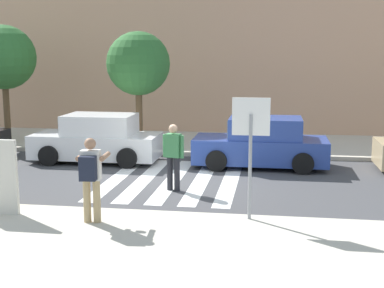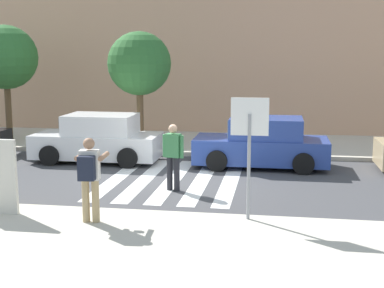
{
  "view_description": "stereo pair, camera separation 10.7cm",
  "coord_description": "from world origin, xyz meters",
  "px_view_note": "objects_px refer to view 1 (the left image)",
  "views": [
    {
      "loc": [
        2.75,
        -14.14,
        3.54
      ],
      "look_at": [
        0.6,
        -0.2,
        1.1
      ],
      "focal_mm": 50.0,
      "sensor_mm": 36.0,
      "label": 1
    },
    {
      "loc": [
        2.86,
        -14.13,
        3.54
      ],
      "look_at": [
        0.6,
        -0.2,
        1.1
      ],
      "focal_mm": 50.0,
      "sensor_mm": 36.0,
      "label": 2
    }
  ],
  "objects_px": {
    "street_tree_center": "(138,64)",
    "stop_sign": "(251,131)",
    "parked_car_white": "(97,140)",
    "photographer_with_backpack": "(91,173)",
    "pedestrian_crossing": "(173,153)",
    "parked_car_blue": "(262,144)",
    "street_tree_west": "(4,58)"
  },
  "relations": [
    {
      "from": "street_tree_center",
      "to": "stop_sign",
      "type": "bearing_deg",
      "value": -60.88
    },
    {
      "from": "parked_car_white",
      "to": "photographer_with_backpack",
      "type": "bearing_deg",
      "value": -72.3
    },
    {
      "from": "parked_car_white",
      "to": "street_tree_center",
      "type": "relative_size",
      "value": 1.0
    },
    {
      "from": "photographer_with_backpack",
      "to": "pedestrian_crossing",
      "type": "relative_size",
      "value": 1.0
    },
    {
      "from": "parked_car_white",
      "to": "parked_car_blue",
      "type": "distance_m",
      "value": 5.3
    },
    {
      "from": "street_tree_west",
      "to": "street_tree_center",
      "type": "distance_m",
      "value": 5.53
    },
    {
      "from": "photographer_with_backpack",
      "to": "pedestrian_crossing",
      "type": "distance_m",
      "value": 3.43
    },
    {
      "from": "parked_car_blue",
      "to": "street_tree_west",
      "type": "relative_size",
      "value": 0.93
    },
    {
      "from": "stop_sign",
      "to": "street_tree_west",
      "type": "height_order",
      "value": "street_tree_west"
    },
    {
      "from": "stop_sign",
      "to": "street_tree_center",
      "type": "height_order",
      "value": "street_tree_center"
    },
    {
      "from": "pedestrian_crossing",
      "to": "street_tree_center",
      "type": "bearing_deg",
      "value": 113.19
    },
    {
      "from": "stop_sign",
      "to": "street_tree_center",
      "type": "relative_size",
      "value": 0.61
    },
    {
      "from": "parked_car_white",
      "to": "parked_car_blue",
      "type": "xyz_separation_m",
      "value": [
        5.3,
        0.0,
        0.0
      ]
    },
    {
      "from": "parked_car_white",
      "to": "street_tree_west",
      "type": "distance_m",
      "value": 5.92
    },
    {
      "from": "stop_sign",
      "to": "parked_car_blue",
      "type": "relative_size",
      "value": 0.61
    },
    {
      "from": "pedestrian_crossing",
      "to": "parked_car_blue",
      "type": "height_order",
      "value": "pedestrian_crossing"
    },
    {
      "from": "parked_car_white",
      "to": "street_tree_center",
      "type": "height_order",
      "value": "street_tree_center"
    },
    {
      "from": "pedestrian_crossing",
      "to": "street_tree_center",
      "type": "distance_m",
      "value": 6.02
    },
    {
      "from": "pedestrian_crossing",
      "to": "parked_car_blue",
      "type": "xyz_separation_m",
      "value": [
        2.17,
        3.25,
        -0.25
      ]
    },
    {
      "from": "photographer_with_backpack",
      "to": "parked_car_blue",
      "type": "xyz_separation_m",
      "value": [
        3.22,
        6.51,
        -0.44
      ]
    },
    {
      "from": "parked_car_white",
      "to": "street_tree_west",
      "type": "xyz_separation_m",
      "value": [
        -4.55,
        2.75,
        2.59
      ]
    },
    {
      "from": "street_tree_west",
      "to": "pedestrian_crossing",
      "type": "bearing_deg",
      "value": -38.02
    },
    {
      "from": "street_tree_west",
      "to": "street_tree_center",
      "type": "relative_size",
      "value": 1.07
    },
    {
      "from": "photographer_with_backpack",
      "to": "street_tree_west",
      "type": "xyz_separation_m",
      "value": [
        -6.63,
        9.27,
        2.15
      ]
    },
    {
      "from": "stop_sign",
      "to": "photographer_with_backpack",
      "type": "height_order",
      "value": "stop_sign"
    },
    {
      "from": "stop_sign",
      "to": "photographer_with_backpack",
      "type": "bearing_deg",
      "value": -166.62
    },
    {
      "from": "photographer_with_backpack",
      "to": "street_tree_west",
      "type": "height_order",
      "value": "street_tree_west"
    },
    {
      "from": "stop_sign",
      "to": "street_tree_west",
      "type": "relative_size",
      "value": 0.57
    },
    {
      "from": "pedestrian_crossing",
      "to": "parked_car_white",
      "type": "distance_m",
      "value": 4.52
    },
    {
      "from": "stop_sign",
      "to": "pedestrian_crossing",
      "type": "distance_m",
      "value": 3.41
    },
    {
      "from": "stop_sign",
      "to": "pedestrian_crossing",
      "type": "bearing_deg",
      "value": 129.38
    },
    {
      "from": "pedestrian_crossing",
      "to": "parked_car_blue",
      "type": "relative_size",
      "value": 0.42
    }
  ]
}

